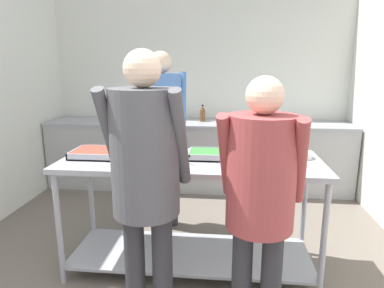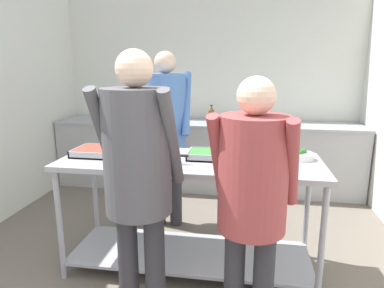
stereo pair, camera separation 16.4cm
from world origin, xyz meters
The scene contains 12 objects.
wall_rear centered at (0.00, 3.78, 1.32)m, with size 4.14×0.06×2.65m.
back_counter centered at (0.00, 3.41, 0.45)m, with size 3.98×0.65×0.90m.
serving_counter centered at (0.12, 1.48, 0.63)m, with size 2.01×0.72×0.93m.
serving_tray_roast centered at (-0.60, 1.50, 0.95)m, with size 0.46×0.32×0.05m.
sauce_pan centered at (-0.14, 1.34, 0.97)m, with size 0.39×0.25×0.07m.
serving_tray_vegetables centered at (0.33, 1.55, 0.95)m, with size 0.48×0.27×0.05m.
plate_stack centered at (0.72, 1.38, 0.96)m, with size 0.23×0.23×0.07m.
broccoli_bowl centered at (0.96, 1.62, 0.96)m, with size 0.19×0.19×0.09m.
guest_serving_left centered at (-0.07, 0.79, 1.06)m, with size 0.50×0.39×1.73m.
guest_serving_right centered at (0.59, 0.82, 0.97)m, with size 0.53×0.39×1.59m.
cook_behind_counter centered at (-0.25, 2.22, 1.09)m, with size 0.51×0.39×1.77m.
water_bottle centered at (0.07, 3.47, 1.00)m, with size 0.07×0.07×0.22m.
Camera 1 is at (0.39, -1.05, 1.64)m, focal length 32.00 mm.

